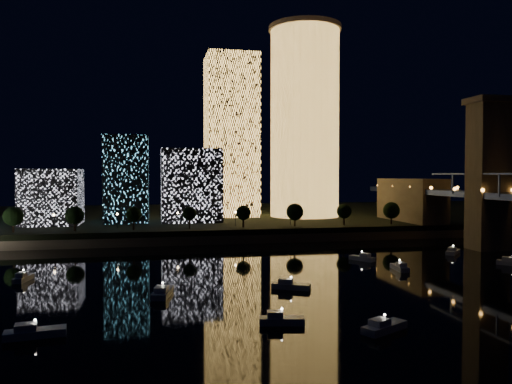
% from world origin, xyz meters
% --- Properties ---
extents(ground, '(520.00, 520.00, 0.00)m').
position_xyz_m(ground, '(0.00, 0.00, 0.00)').
color(ground, black).
rests_on(ground, ground).
extents(far_bank, '(420.00, 160.00, 5.00)m').
position_xyz_m(far_bank, '(0.00, 160.00, 2.50)').
color(far_bank, black).
rests_on(far_bank, ground).
extents(seawall, '(420.00, 6.00, 3.00)m').
position_xyz_m(seawall, '(0.00, 82.00, 1.50)').
color(seawall, '#6B5E4C').
rests_on(seawall, ground).
extents(tower_cylindrical, '(34.00, 34.00, 88.97)m').
position_xyz_m(tower_cylindrical, '(27.14, 130.95, 49.61)').
color(tower_cylindrical, '#FFB951').
rests_on(tower_cylindrical, far_bank).
extents(tower_rectangular, '(23.95, 23.95, 76.19)m').
position_xyz_m(tower_rectangular, '(-6.28, 141.12, 43.10)').
color(tower_rectangular, '#FFB951').
rests_on(tower_rectangular, far_bank).
extents(midrise_blocks, '(112.82, 28.34, 35.79)m').
position_xyz_m(midrise_blocks, '(-65.13, 117.59, 19.87)').
color(midrise_blocks, white).
rests_on(midrise_blocks, far_bank).
extents(motorboats, '(133.04, 74.16, 2.78)m').
position_xyz_m(motorboats, '(0.71, 8.46, 0.81)').
color(motorboats, silver).
rests_on(motorboats, ground).
extents(esplanade_trees, '(165.92, 6.64, 8.82)m').
position_xyz_m(esplanade_trees, '(-26.15, 88.00, 10.47)').
color(esplanade_trees, black).
rests_on(esplanade_trees, far_bank).
extents(street_lamps, '(132.70, 0.70, 5.65)m').
position_xyz_m(street_lamps, '(-34.00, 94.00, 9.02)').
color(street_lamps, black).
rests_on(street_lamps, far_bank).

